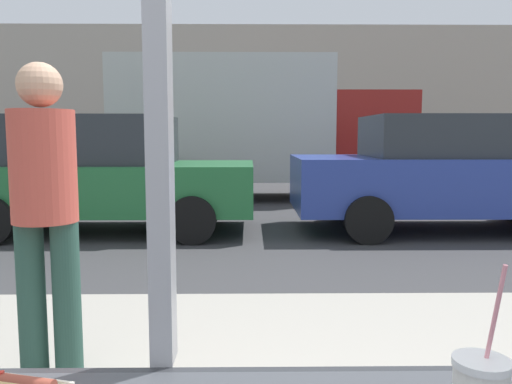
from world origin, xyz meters
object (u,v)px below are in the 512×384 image
parked_car_green (105,174)px  box_truck (255,125)px  pedestrian (45,203)px  parked_car_blue (452,172)px

parked_car_green → box_truck: (2.24, 4.04, 0.80)m
box_truck → pedestrian: size_ratio=3.96×
parked_car_green → pedestrian: bearing=-77.7°
pedestrian → parked_car_blue: bearing=51.2°
box_truck → pedestrian: box_truck is taller
parked_car_blue → box_truck: box_truck is taller
parked_car_green → parked_car_blue: size_ratio=0.91×
parked_car_green → pedestrian: pedestrian is taller
parked_car_green → pedestrian: 5.14m
parked_car_blue → box_truck: bearing=125.5°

